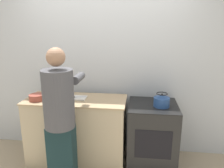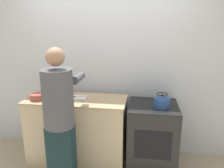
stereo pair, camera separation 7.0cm
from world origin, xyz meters
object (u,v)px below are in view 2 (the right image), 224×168
Objects in this scene: kettle at (162,101)px; oven at (152,135)px; cutting_board at (75,97)px; knife at (77,97)px; bowl_prep at (38,97)px; canister_jar at (52,88)px; person at (60,115)px.

oven is at bearing 151.89° from kettle.
cutting_board is 1.27× the size of knife.
bowl_prep is (-1.55, -0.15, 0.53)m from oven.
oven is 1.64m from bowl_prep.
cutting_board is 1.65× the size of bowl_prep.
oven is 4.99× the size of canister_jar.
cutting_board is 1.84× the size of canister_jar.
person is 0.56m from knife.
oven is 1.30m from person.
kettle is at bearing 23.81° from person.
oven is at bearing -14.25° from knife.
person is 0.63m from bowl_prep.
kettle is 1.57m from canister_jar.
person is 6.53× the size of knife.
cutting_board is 0.50m from bowl_prep.
kettle is (1.17, 0.52, 0.05)m from person.
canister_jar reaches higher than cutting_board.
bowl_prep is (-0.48, -0.14, 0.03)m from cutting_board.
knife is (-1.04, -0.01, 0.51)m from oven.
kettle is at bearing -1.78° from cutting_board.
bowl_prep is (-0.47, 0.42, 0.06)m from person.
kettle is at bearing -28.11° from oven.
bowl_prep reaches higher than oven.
knife is 1.30× the size of bowl_prep.
canister_jar is (0.09, 0.28, 0.05)m from bowl_prep.
kettle is 1.65m from bowl_prep.
knife is at bearing 177.82° from kettle.
canister_jar is (-0.42, 0.14, 0.07)m from knife.
canister_jar is (-1.46, 0.13, 0.58)m from oven.
person is 8.51× the size of bowl_prep.
person reaches higher than cutting_board.
canister_jar is at bearing 73.31° from bowl_prep.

